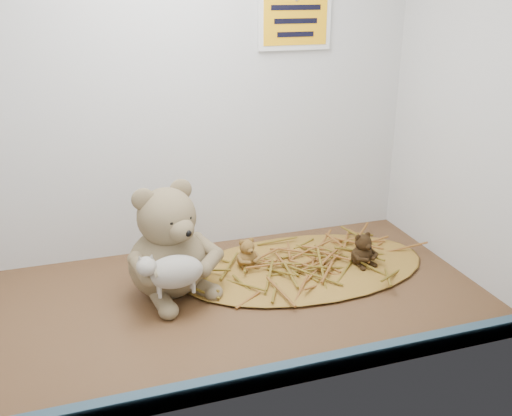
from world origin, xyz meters
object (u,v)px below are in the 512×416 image
object	(u,v)px
main_teddy	(167,240)
mini_teddy_brown	(362,248)
toy_lamb	(175,272)
mini_teddy_tan	(247,252)

from	to	relation	value
main_teddy	mini_teddy_brown	world-z (taller)	main_teddy
toy_lamb	mini_teddy_tan	size ratio (longest dim) A/B	2.06
toy_lamb	mini_teddy_tan	bearing A→B (deg)	36.01
toy_lamb	mini_teddy_brown	size ratio (longest dim) A/B	1.84
main_teddy	mini_teddy_tan	bearing A→B (deg)	-8.06
mini_teddy_tan	mini_teddy_brown	xyz separation A→B (cm)	(26.26, -7.35, 0.42)
toy_lamb	mini_teddy_brown	bearing A→B (deg)	8.29
main_teddy	toy_lamb	world-z (taller)	main_teddy
toy_lamb	mini_teddy_tan	world-z (taller)	toy_lamb
toy_lamb	main_teddy	bearing A→B (deg)	90.00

